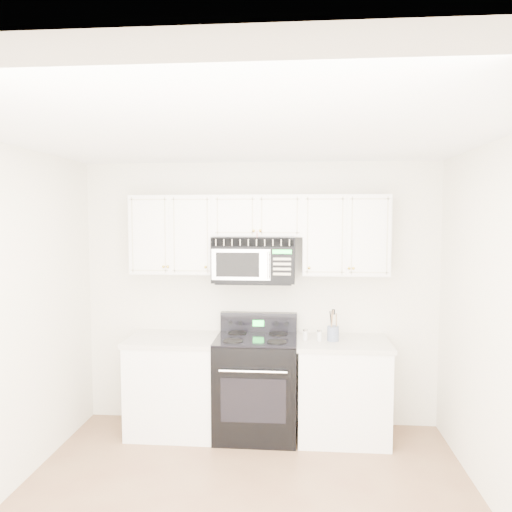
# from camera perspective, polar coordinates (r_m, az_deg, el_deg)

# --- Properties ---
(room) EXTENTS (3.51, 3.51, 2.61)m
(room) POSITION_cam_1_polar(r_m,az_deg,el_deg) (3.27, -1.95, -9.05)
(room) COLOR olive
(room) RESTS_ON ground
(base_cabinet_left) EXTENTS (0.86, 0.65, 0.92)m
(base_cabinet_left) POSITION_cam_1_polar(r_m,az_deg,el_deg) (5.02, -9.30, -14.62)
(base_cabinet_left) COLOR white
(base_cabinet_left) RESTS_ON ground
(base_cabinet_right) EXTENTS (0.86, 0.65, 0.92)m
(base_cabinet_right) POSITION_cam_1_polar(r_m,az_deg,el_deg) (4.90, 9.84, -15.12)
(base_cabinet_right) COLOR white
(base_cabinet_right) RESTS_ON ground
(range) EXTENTS (0.76, 0.69, 1.12)m
(range) POSITION_cam_1_polar(r_m,az_deg,el_deg) (4.87, 0.04, -14.45)
(range) COLOR black
(range) RESTS_ON ground
(upper_cabinets) EXTENTS (2.44, 0.37, 0.75)m
(upper_cabinets) POSITION_cam_1_polar(r_m,az_deg,el_deg) (4.76, 0.29, 2.90)
(upper_cabinets) COLOR white
(upper_cabinets) RESTS_ON ground
(microwave) EXTENTS (0.78, 0.44, 0.43)m
(microwave) POSITION_cam_1_polar(r_m,az_deg,el_deg) (4.75, -0.21, -0.36)
(microwave) COLOR black
(microwave) RESTS_ON ground
(utensil_crock) EXTENTS (0.11, 0.11, 0.29)m
(utensil_crock) POSITION_cam_1_polar(r_m,az_deg,el_deg) (4.72, 8.80, -8.67)
(utensil_crock) COLOR slate
(utensil_crock) RESTS_ON base_cabinet_right
(shaker_salt) EXTENTS (0.04, 0.04, 0.11)m
(shaker_salt) POSITION_cam_1_polar(r_m,az_deg,el_deg) (4.71, 5.65, -8.93)
(shaker_salt) COLOR silver
(shaker_salt) RESTS_ON base_cabinet_right
(shaker_pepper) EXTENTS (0.04, 0.04, 0.11)m
(shaker_pepper) POSITION_cam_1_polar(r_m,az_deg,el_deg) (4.70, 7.26, -8.97)
(shaker_pepper) COLOR silver
(shaker_pepper) RESTS_ON base_cabinet_right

